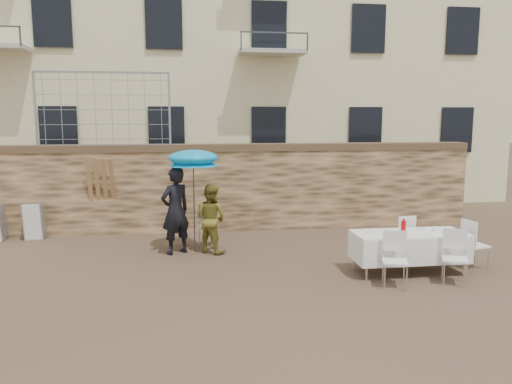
{
  "coord_description": "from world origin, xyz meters",
  "views": [
    {
      "loc": [
        -0.98,
        -7.81,
        2.92
      ],
      "look_at": [
        0.4,
        2.2,
        1.4
      ],
      "focal_mm": 35.0,
      "sensor_mm": 36.0,
      "label": 1
    }
  ],
  "objects": [
    {
      "name": "table_chair_front_left",
      "position": [
        2.53,
        0.09,
        0.48
      ],
      "size": [
        0.6,
        0.6,
        0.96
      ],
      "primitive_type": null,
      "rotation": [
        0.0,
        0.0,
        -0.29
      ],
      "color": "white",
      "rests_on": "ground"
    },
    {
      "name": "couple_chair_right",
      "position": [
        -0.56,
        3.35,
        0.48
      ],
      "size": [
        0.5,
        0.5,
        0.96
      ],
      "primitive_type": null,
      "rotation": [
        0.0,
        0.0,
        3.09
      ],
      "color": "white",
      "rests_on": "ground"
    },
    {
      "name": "chair_stack_right",
      "position": [
        -4.65,
        4.66,
        0.46
      ],
      "size": [
        0.46,
        0.47,
        0.92
      ],
      "primitive_type": null,
      "color": "white",
      "rests_on": "ground"
    },
    {
      "name": "couple_chair_left",
      "position": [
        -1.26,
        3.35,
        0.48
      ],
      "size": [
        0.5,
        0.5,
        0.96
      ],
      "primitive_type": null,
      "rotation": [
        0.0,
        0.0,
        3.1
      ],
      "color": "white",
      "rests_on": "ground"
    },
    {
      "name": "ground",
      "position": [
        0.0,
        0.0,
        0.0
      ],
      "size": [
        80.0,
        80.0,
        0.0
      ],
      "primitive_type": "plane",
      "color": "brown",
      "rests_on": "ground"
    },
    {
      "name": "soda_bottle",
      "position": [
        2.93,
        0.69,
        0.91
      ],
      "size": [
        0.09,
        0.09,
        0.26
      ],
      "primitive_type": "cylinder",
      "color": "red",
      "rests_on": "banquet_table"
    },
    {
      "name": "umbrella",
      "position": [
        -0.86,
        2.9,
        2.0
      ],
      "size": [
        1.11,
        1.11,
        2.11
      ],
      "color": "#3F3F44",
      "rests_on": "ground"
    },
    {
      "name": "table_chair_back",
      "position": [
        3.33,
        1.64,
        0.48
      ],
      "size": [
        0.55,
        0.55,
        0.96
      ],
      "primitive_type": null,
      "rotation": [
        0.0,
        0.0,
        3.29
      ],
      "color": "white",
      "rests_on": "ground"
    },
    {
      "name": "chain_link_fence",
      "position": [
        -3.0,
        5.0,
        3.1
      ],
      "size": [
        3.2,
        0.06,
        1.8
      ],
      "primitive_type": null,
      "color": "gray",
      "rests_on": "stone_wall"
    },
    {
      "name": "stone_wall",
      "position": [
        0.0,
        5.0,
        1.1
      ],
      "size": [
        13.0,
        0.5,
        2.2
      ],
      "primitive_type": "cube",
      "color": "olive",
      "rests_on": "ground"
    },
    {
      "name": "wood_planks",
      "position": [
        -3.05,
        4.73,
        1.0
      ],
      "size": [
        0.7,
        0.2,
        2.0
      ],
      "primitive_type": null,
      "color": "#A37749",
      "rests_on": "ground"
    },
    {
      "name": "banquet_table",
      "position": [
        3.13,
        0.84,
        0.73
      ],
      "size": [
        2.1,
        0.85,
        0.78
      ],
      "color": "white",
      "rests_on": "ground"
    },
    {
      "name": "table_chair_front_right",
      "position": [
        3.63,
        0.09,
        0.48
      ],
      "size": [
        0.63,
        0.63,
        0.96
      ],
      "primitive_type": null,
      "rotation": [
        0.0,
        0.0,
        -0.42
      ],
      "color": "white",
      "rests_on": "ground"
    },
    {
      "name": "man_suit",
      "position": [
        -1.26,
        2.8,
        0.94
      ],
      "size": [
        0.82,
        0.76,
        1.88
      ],
      "primitive_type": "imported",
      "rotation": [
        0.0,
        0.0,
        3.74
      ],
      "color": "black",
      "rests_on": "ground"
    },
    {
      "name": "table_chair_side",
      "position": [
        4.53,
        0.94,
        0.48
      ],
      "size": [
        0.58,
        0.58,
        0.96
      ],
      "primitive_type": null,
      "rotation": [
        0.0,
        0.0,
        1.81
      ],
      "color": "white",
      "rests_on": "ground"
    },
    {
      "name": "woman_dress",
      "position": [
        -0.51,
        2.8,
        0.75
      ],
      "size": [
        0.92,
        0.89,
        1.5
      ],
      "primitive_type": "imported",
      "rotation": [
        0.0,
        0.0,
        2.48
      ],
      "color": "#9F9130",
      "rests_on": "ground"
    }
  ]
}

